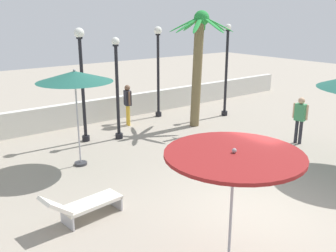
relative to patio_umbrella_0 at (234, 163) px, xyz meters
name	(u,v)px	position (x,y,z in m)	size (l,w,h in m)	color
ground_plane	(253,214)	(2.05, 1.14, -2.18)	(56.00, 56.00, 0.00)	#9E9384
boundary_wall	(80,114)	(2.05, 10.58, -1.69)	(25.20, 0.30, 0.99)	silver
patio_umbrella_0	(234,163)	(0.00, 0.00, 0.00)	(2.32, 2.32, 2.45)	#333338
patio_umbrella_2	(75,77)	(0.15, 6.47, 0.58)	(2.26, 2.26, 3.00)	#333338
palm_tree_0	(199,55)	(6.00, 7.55, 0.76)	(2.60, 2.60, 4.69)	brown
lamp_post_0	(226,69)	(8.06, 7.95, -0.02)	(0.28, 0.28, 4.13)	black
lamp_post_1	(158,64)	(5.52, 9.69, 0.22)	(0.35, 0.35, 4.03)	black
lamp_post_2	(117,86)	(2.43, 7.99, -0.17)	(0.29, 0.29, 3.76)	black
lamp_post_3	(82,75)	(1.30, 8.49, 0.27)	(0.35, 0.35, 4.10)	black
lounge_chair_0	(83,205)	(-1.24, 3.35, -1.79)	(1.93, 0.75, 0.84)	#B7B7BC
guest_0	(128,101)	(3.65, 9.30, -1.13)	(0.32, 0.55, 1.73)	gold
guest_1	(300,116)	(7.32, 3.53, -1.14)	(0.31, 0.55, 1.71)	#26262D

